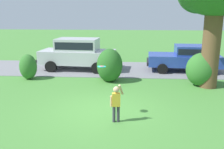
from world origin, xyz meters
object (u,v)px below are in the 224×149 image
Objects in this scene: child_thrower at (116,101)px; frisbee at (102,67)px; parked_sedan at (186,57)px; parked_suv at (78,52)px.

frisbee is (-0.51, 0.47, 1.04)m from child_thrower.
parked_sedan is 3.50× the size of child_thrower.
frisbee reaches higher than parked_sedan.
child_thrower is 4.57× the size of frisbee.
frisbee reaches higher than child_thrower.
child_thrower is at bearing -116.48° from parked_sedan.
parked_sedan is at bearing 58.89° from frisbee.
child_thrower is (-3.76, -7.55, -0.13)m from parked_sedan.
parked_sedan is 0.93× the size of parked_suv.
parked_suv is 3.75× the size of child_thrower.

